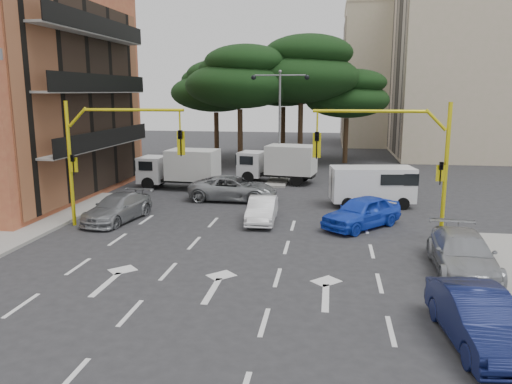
% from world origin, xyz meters
% --- Properties ---
extents(ground, '(120.00, 120.00, 0.00)m').
position_xyz_m(ground, '(0.00, 0.00, 0.00)').
color(ground, '#28282B').
rests_on(ground, ground).
extents(median_strip, '(1.40, 6.00, 0.15)m').
position_xyz_m(median_strip, '(0.00, 16.00, 0.07)').
color(median_strip, gray).
rests_on(median_strip, ground).
extents(apartment_beige_near, '(20.20, 12.15, 18.70)m').
position_xyz_m(apartment_beige_near, '(19.95, 32.00, 9.35)').
color(apartment_beige_near, '#C5B994').
rests_on(apartment_beige_near, ground).
extents(apartment_beige_far, '(16.20, 12.15, 16.70)m').
position_xyz_m(apartment_beige_far, '(12.95, 44.00, 8.35)').
color(apartment_beige_far, '#C5B994').
rests_on(apartment_beige_far, ground).
extents(pine_left_near, '(9.15, 9.15, 10.23)m').
position_xyz_m(pine_left_near, '(-3.94, 21.96, 7.60)').
color(pine_left_near, '#382616').
rests_on(pine_left_near, ground).
extents(pine_center, '(9.98, 9.98, 11.16)m').
position_xyz_m(pine_center, '(1.06, 23.96, 8.30)').
color(pine_center, '#382616').
rests_on(pine_center, ground).
extents(pine_left_far, '(8.32, 8.32, 9.30)m').
position_xyz_m(pine_left_far, '(-6.94, 25.96, 6.91)').
color(pine_left_far, '#382616').
rests_on(pine_left_far, ground).
extents(pine_right, '(7.49, 7.49, 8.37)m').
position_xyz_m(pine_right, '(5.06, 25.96, 6.22)').
color(pine_right, '#382616').
rests_on(pine_right, ground).
extents(pine_back, '(9.15, 9.15, 10.23)m').
position_xyz_m(pine_back, '(-0.94, 28.96, 7.60)').
color(pine_back, '#382616').
rests_on(pine_back, ground).
extents(signal_mast_right, '(5.79, 0.37, 6.00)m').
position_xyz_m(signal_mast_right, '(6.80, 1.99, 3.88)').
color(signal_mast_right, yellow).
rests_on(signal_mast_right, ground).
extents(signal_mast_left, '(5.79, 0.37, 6.00)m').
position_xyz_m(signal_mast_left, '(-6.80, 1.99, 3.88)').
color(signal_mast_left, yellow).
rests_on(signal_mast_left, ground).
extents(street_lamp_center, '(4.16, 0.36, 7.77)m').
position_xyz_m(street_lamp_center, '(0.00, 16.00, 5.43)').
color(street_lamp_center, slate).
rests_on(street_lamp_center, median_strip).
extents(car_white_hatch, '(1.46, 3.86, 1.26)m').
position_xyz_m(car_white_hatch, '(0.41, 3.97, 0.63)').
color(car_white_hatch, silver).
rests_on(car_white_hatch, ground).
extents(car_blue_compact, '(4.28, 4.51, 1.51)m').
position_xyz_m(car_blue_compact, '(5.28, 3.67, 0.76)').
color(car_blue_compact, blue).
rests_on(car_blue_compact, ground).
extents(car_silver_wagon, '(2.58, 4.83, 1.33)m').
position_xyz_m(car_silver_wagon, '(-6.83, 3.11, 0.67)').
color(car_silver_wagon, gray).
rests_on(car_silver_wagon, ground).
extents(car_silver_cross_a, '(5.30, 2.53, 1.46)m').
position_xyz_m(car_silver_cross_a, '(-2.00, 8.73, 0.73)').
color(car_silver_cross_a, gray).
rests_on(car_silver_cross_a, ground).
extents(car_navy_parked, '(1.97, 4.48, 1.43)m').
position_xyz_m(car_navy_parked, '(7.60, -7.41, 0.72)').
color(car_navy_parked, '#0C123C').
rests_on(car_navy_parked, ground).
extents(car_silver_parked, '(2.27, 5.09, 1.45)m').
position_xyz_m(car_silver_parked, '(8.51, -2.03, 0.72)').
color(car_silver_parked, '#95979C').
rests_on(car_silver_parked, ground).
extents(van_white, '(4.85, 2.76, 2.29)m').
position_xyz_m(van_white, '(6.08, 8.44, 1.15)').
color(van_white, white).
rests_on(van_white, ground).
extents(box_truck_a, '(5.54, 2.64, 2.65)m').
position_xyz_m(box_truck_a, '(-6.29, 11.84, 1.33)').
color(box_truck_a, silver).
rests_on(box_truck_a, ground).
extents(box_truck_b, '(5.83, 3.20, 2.72)m').
position_xyz_m(box_truck_b, '(-0.02, 15.00, 1.36)').
color(box_truck_b, silver).
rests_on(box_truck_b, ground).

